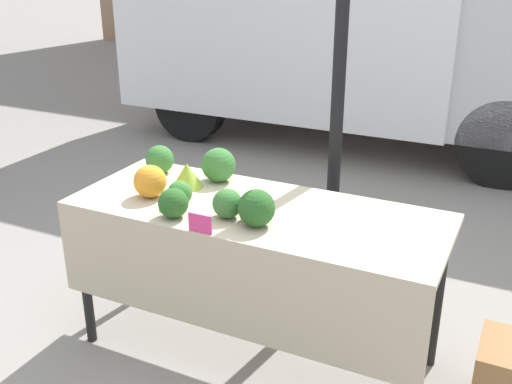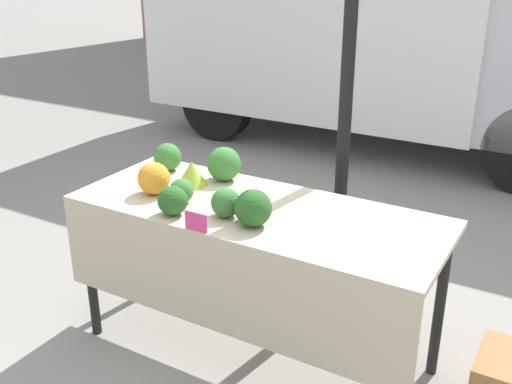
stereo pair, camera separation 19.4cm
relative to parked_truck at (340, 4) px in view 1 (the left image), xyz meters
name	(u,v)px [view 1 (the left image)]	position (x,y,z in m)	size (l,w,h in m)	color
ground_plane	(256,351)	(0.87, -3.76, -1.40)	(40.00, 40.00, 0.00)	gray
tent_pole	(337,114)	(1.03, -3.11, -0.29)	(0.07, 0.07, 2.24)	black
parked_truck	(340,4)	(0.00, 0.00, 0.00)	(4.59, 1.83, 2.64)	white
market_table	(250,235)	(0.87, -3.82, -0.71)	(1.77, 0.70, 0.81)	beige
orange_cauliflower	(150,181)	(0.35, -3.86, -0.52)	(0.16, 0.16, 0.16)	orange
romanesco_head	(187,175)	(0.44, -3.67, -0.53)	(0.16, 0.16, 0.13)	#93B238
broccoli_head_0	(173,203)	(0.58, -4.01, -0.53)	(0.14, 0.14, 0.14)	#285B23
broccoli_head_1	(257,208)	(0.95, -3.93, -0.51)	(0.16, 0.16, 0.16)	#285B23
broccoli_head_2	(160,159)	(0.20, -3.55, -0.52)	(0.15, 0.15, 0.15)	#387533
broccoli_head_3	(219,165)	(0.54, -3.53, -0.51)	(0.18, 0.18, 0.18)	#387533
broccoli_head_4	(227,203)	(0.80, -3.91, -0.53)	(0.13, 0.13, 0.13)	#387533
broccoli_head_5	(180,193)	(0.53, -3.88, -0.54)	(0.12, 0.12, 0.12)	#387533
price_sign	(200,224)	(0.77, -4.09, -0.55)	(0.11, 0.01, 0.08)	#E53D84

